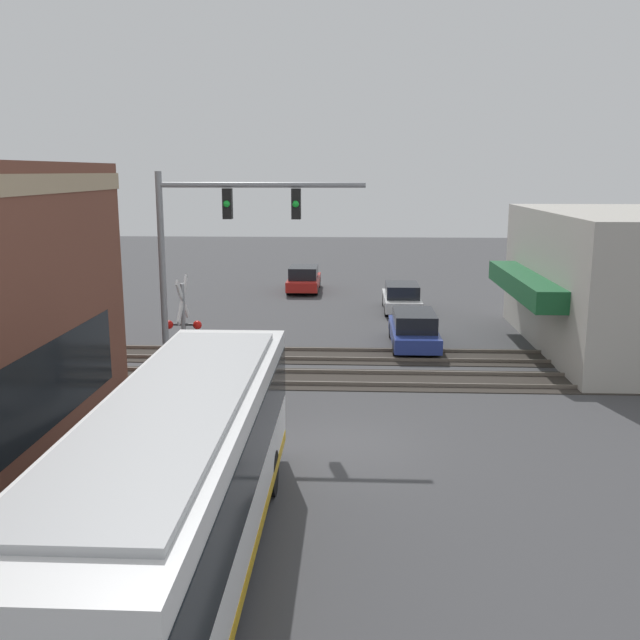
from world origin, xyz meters
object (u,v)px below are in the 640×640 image
at_px(pedestrian_at_crossing, 192,360).
at_px(parked_car_white, 402,298).
at_px(parked_car_red, 304,280).
at_px(city_bus, 178,482).
at_px(crossing_signal, 183,325).
at_px(parked_car_blue, 414,330).

bearing_deg(pedestrian_at_crossing, parked_car_white, -30.45).
bearing_deg(parked_car_white, parked_car_red, 42.35).
bearing_deg(parked_car_red, pedestrian_at_crossing, 172.88).
bearing_deg(city_bus, crossing_signal, 12.83).
bearing_deg(pedestrian_at_crossing, parked_car_red, -7.12).
bearing_deg(parked_car_blue, city_bus, 162.52).
distance_m(crossing_signal, parked_car_blue, 10.40).
relative_size(crossing_signal, parked_car_white, 0.85).
bearing_deg(crossing_signal, parked_car_red, -6.71).
xyz_separation_m(parked_car_blue, parked_car_red, (13.47, 5.40, 0.01)).
distance_m(crossing_signal, parked_car_white, 16.33).
height_order(parked_car_white, pedestrian_at_crossing, pedestrian_at_crossing).
bearing_deg(parked_car_red, parked_car_white, -137.65).
relative_size(parked_car_blue, pedestrian_at_crossing, 2.79).
relative_size(parked_car_red, pedestrian_at_crossing, 2.59).
distance_m(parked_car_white, pedestrian_at_crossing, 15.38).
relative_size(city_bus, pedestrian_at_crossing, 6.48).
xyz_separation_m(crossing_signal, pedestrian_at_crossing, (1.01, 0.02, -1.41)).
bearing_deg(parked_car_blue, pedestrian_at_crossing, 126.22).
distance_m(crossing_signal, pedestrian_at_crossing, 1.73).
distance_m(city_bus, parked_car_white, 25.31).
bearing_deg(parked_car_blue, crossing_signal, 130.81).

